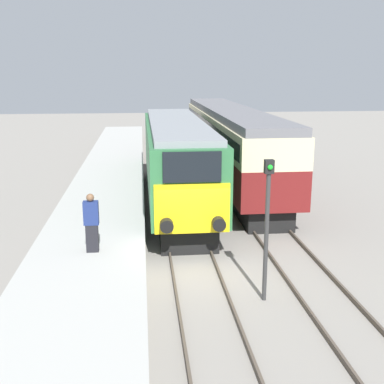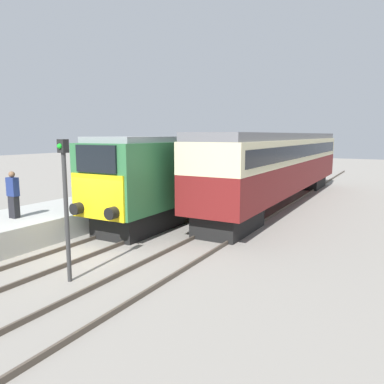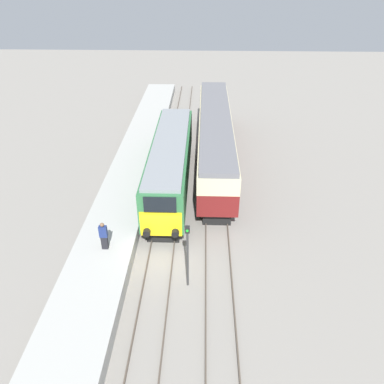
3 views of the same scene
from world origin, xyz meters
TOP-DOWN VIEW (x-y plane):
  - ground_plane at (0.00, 0.00)m, footprint 120.00×120.00m
  - platform_left at (-3.30, 8.00)m, footprint 3.50×50.00m
  - rails_near_track at (0.00, 5.00)m, footprint 1.51×60.00m
  - rails_far_track at (3.40, 5.00)m, footprint 1.50×60.00m
  - locomotive at (0.00, 7.62)m, footprint 2.70×14.60m
  - passenger_carriage at (3.40, 12.51)m, footprint 2.75×19.85m
  - person_on_platform at (-3.12, -0.66)m, footprint 0.44×0.26m
  - signal_post at (1.70, -2.46)m, footprint 0.24×0.28m

SIDE VIEW (x-z plane):
  - ground_plane at x=0.00m, z-range 0.00..0.00m
  - rails_near_track at x=0.00m, z-range 0.00..0.14m
  - rails_far_track at x=3.40m, z-range 0.00..0.14m
  - platform_left at x=-3.30m, z-range 0.00..0.94m
  - person_on_platform at x=-3.12m, z-range 0.94..2.72m
  - locomotive at x=0.00m, z-range 0.23..4.24m
  - signal_post at x=1.70m, z-range 0.37..4.33m
  - passenger_carriage at x=3.40m, z-range 0.45..4.62m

